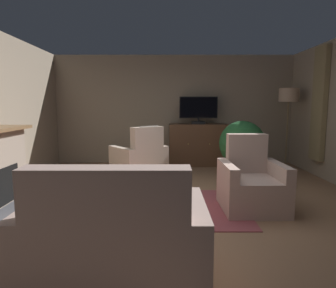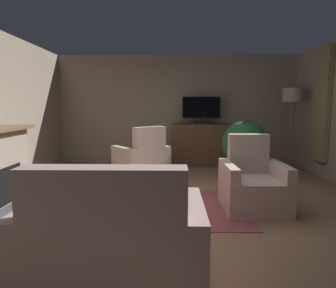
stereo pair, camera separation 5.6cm
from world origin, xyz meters
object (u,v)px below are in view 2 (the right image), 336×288
object	(u,v)px
tv_cabinet	(201,146)
cat	(92,196)
floor_lamp	(292,102)
armchair_facing_sofa	(253,186)
tv_remote	(134,184)
potted_plant_leafy_by_curtain	(245,145)
television	(201,109)
coffee_table	(148,191)
armchair_angled_to_table	(142,161)
sofa_floral	(114,244)

from	to	relation	value
tv_cabinet	cat	size ratio (longest dim) A/B	2.03
tv_cabinet	cat	distance (m)	3.44
floor_lamp	cat	bearing A→B (deg)	-147.90
armchair_facing_sofa	tv_cabinet	bearing A→B (deg)	98.32
tv_remote	potted_plant_leafy_by_curtain	bearing A→B (deg)	83.44
television	coffee_table	distance (m)	3.64
tv_cabinet	cat	world-z (taller)	tv_cabinet
potted_plant_leafy_by_curtain	coffee_table	bearing A→B (deg)	-128.26
tv_cabinet	armchair_angled_to_table	bearing A→B (deg)	-136.85
tv_remote	armchair_angled_to_table	xyz separation A→B (m)	(-0.12, 2.10, -0.08)
tv_remote	armchair_angled_to_table	world-z (taller)	armchair_angled_to_table
armchair_angled_to_table	cat	bearing A→B (deg)	-109.09
coffee_table	potted_plant_leafy_by_curtain	distance (m)	2.85
armchair_angled_to_table	floor_lamp	bearing A→B (deg)	12.67
tv_remote	armchair_facing_sofa	xyz separation A→B (m)	(1.61, 0.26, -0.08)
tv_cabinet	potted_plant_leafy_by_curtain	distance (m)	1.43
tv_cabinet	television	xyz separation A→B (m)	(0.00, -0.05, 0.87)
television	coffee_table	world-z (taller)	television
tv_cabinet	sofa_floral	size ratio (longest dim) A/B	0.95
sofa_floral	armchair_facing_sofa	bearing A→B (deg)	48.09
tv_cabinet	tv_remote	size ratio (longest dim) A/B	8.13
coffee_table	tv_remote	world-z (taller)	tv_remote
tv_cabinet	floor_lamp	distance (m)	2.26
armchair_angled_to_table	floor_lamp	size ratio (longest dim) A/B	0.68
tv_cabinet	armchair_facing_sofa	size ratio (longest dim) A/B	1.34
coffee_table	armchair_facing_sofa	size ratio (longest dim) A/B	1.03
coffee_table	tv_remote	distance (m)	0.22
armchair_angled_to_table	cat	distance (m)	1.77
coffee_table	armchair_angled_to_table	world-z (taller)	armchair_angled_to_table
television	floor_lamp	size ratio (longest dim) A/B	0.49
tv_cabinet	armchair_angled_to_table	distance (m)	1.77
coffee_table	floor_lamp	distance (m)	4.31
tv_remote	cat	xyz separation A→B (m)	(-0.69, 0.44, -0.30)
coffee_table	potted_plant_leafy_by_curtain	bearing A→B (deg)	51.74
television	sofa_floral	size ratio (longest dim) A/B	0.62
tv_remote	sofa_floral	size ratio (longest dim) A/B	0.12
coffee_table	television	bearing A→B (deg)	73.67
sofa_floral	cat	xyz separation A→B (m)	(-0.72, 1.94, -0.22)
sofa_floral	armchair_facing_sofa	distance (m)	2.37
coffee_table	cat	size ratio (longest dim) A/B	1.56
armchair_angled_to_table	floor_lamp	world-z (taller)	floor_lamp
tv_cabinet	tv_remote	bearing A→B (deg)	-109.44
floor_lamp	television	bearing A→B (deg)	167.72
coffee_table	potted_plant_leafy_by_curtain	size ratio (longest dim) A/B	0.93
floor_lamp	tv_remote	bearing A→B (deg)	-137.75
potted_plant_leafy_by_curtain	television	bearing A→B (deg)	124.13
tv_remote	floor_lamp	bearing A→B (deg)	78.13
television	coffee_table	xyz separation A→B (m)	(-0.98, -3.36, -0.99)
television	potted_plant_leafy_by_curtain	world-z (taller)	television
television	tv_remote	size ratio (longest dim) A/B	5.27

